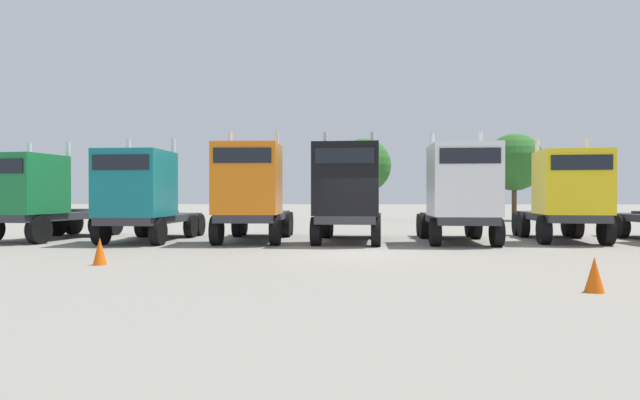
# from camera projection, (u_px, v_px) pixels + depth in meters

# --- Properties ---
(ground) EXTENTS (200.00, 200.00, 0.00)m
(ground) POSITION_uv_depth(u_px,v_px,m) (356.00, 253.00, 16.54)
(ground) COLOR gray
(semi_truck_green) EXTENTS (3.52, 6.31, 4.08)m
(semi_truck_green) POSITION_uv_depth(u_px,v_px,m) (37.00, 196.00, 21.05)
(semi_truck_green) COLOR #333338
(semi_truck_green) RESTS_ON ground
(semi_truck_teal) EXTENTS (2.77, 6.09, 4.18)m
(semi_truck_teal) POSITION_uv_depth(u_px,v_px,m) (142.00, 195.00, 20.34)
(semi_truck_teal) COLOR #333338
(semi_truck_teal) RESTS_ON ground
(semi_truck_orange) EXTENTS (2.58, 6.35, 4.42)m
(semi_truck_orange) POSITION_uv_depth(u_px,v_px,m) (251.00, 193.00, 20.34)
(semi_truck_orange) COLOR #333338
(semi_truck_orange) RESTS_ON ground
(semi_truck_black) EXTENTS (2.97, 6.07, 4.39)m
(semi_truck_black) POSITION_uv_depth(u_px,v_px,m) (348.00, 193.00, 19.94)
(semi_truck_black) COLOR #333338
(semi_truck_black) RESTS_ON ground
(semi_truck_white) EXTENTS (2.79, 5.98, 4.37)m
(semi_truck_white) POSITION_uv_depth(u_px,v_px,m) (460.00, 192.00, 19.81)
(semi_truck_white) COLOR #333338
(semi_truck_white) RESTS_ON ground
(semi_truck_yellow) EXTENTS (3.17, 5.97, 4.18)m
(semi_truck_yellow) POSITION_uv_depth(u_px,v_px,m) (566.00, 195.00, 20.38)
(semi_truck_yellow) COLOR #333338
(semi_truck_yellow) RESTS_ON ground
(traffic_cone_near) EXTENTS (0.36, 0.36, 0.73)m
(traffic_cone_near) POSITION_uv_depth(u_px,v_px,m) (100.00, 251.00, 13.72)
(traffic_cone_near) COLOR #F2590C
(traffic_cone_near) RESTS_ON ground
(traffic_cone_mid) EXTENTS (0.36, 0.36, 0.68)m
(traffic_cone_mid) POSITION_uv_depth(u_px,v_px,m) (594.00, 274.00, 9.82)
(traffic_cone_mid) COLOR #F2590C
(traffic_cone_mid) RESTS_ON ground
(oak_far_left) EXTENTS (3.55, 3.55, 5.25)m
(oak_far_left) POSITION_uv_depth(u_px,v_px,m) (151.00, 173.00, 36.95)
(oak_far_left) COLOR #4C3823
(oak_far_left) RESTS_ON ground
(oak_far_centre) EXTENTS (4.16, 4.16, 6.27)m
(oak_far_centre) POSITION_uv_depth(u_px,v_px,m) (364.00, 166.00, 39.60)
(oak_far_centre) COLOR #4C3823
(oak_far_centre) RESTS_ON ground
(oak_far_right) EXTENTS (4.32, 4.32, 6.57)m
(oak_far_right) POSITION_uv_depth(u_px,v_px,m) (514.00, 162.00, 39.01)
(oak_far_right) COLOR #4C3823
(oak_far_right) RESTS_ON ground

